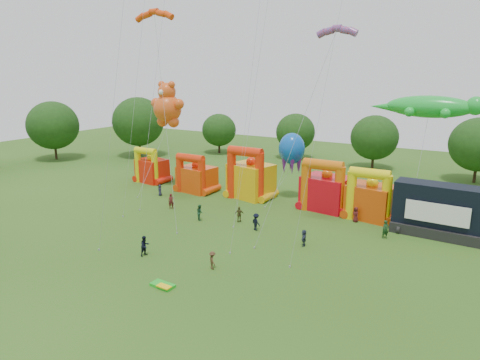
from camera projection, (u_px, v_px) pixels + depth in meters
The scene contains 24 objects.
ground at pixel (111, 283), 35.13m from camera, with size 160.00×160.00×0.00m, color #2C4F16.
tree_ring at pixel (101, 206), 34.68m from camera, with size 121.03×123.10×12.07m.
bouncy_castle_0 at pixel (151, 168), 67.16m from camera, with size 4.87×4.12×5.62m.
bouncy_castle_1 at pixel (196, 177), 61.74m from camera, with size 5.37×4.52×5.69m.
bouncy_castle_2 at pixel (250, 178), 58.61m from camera, with size 6.41×5.59×7.27m.
bouncy_castle_3 at pixel (326, 190), 53.53m from camera, with size 6.02×5.06×6.61m.
bouncy_castle_4 at pixel (370, 199), 50.15m from camera, with size 5.66×4.81×6.30m.
stage_trailer at pixel (438, 211), 44.89m from camera, with size 9.00×3.64×5.59m.
teddy_bear_kite at pixel (165, 116), 61.59m from camera, with size 5.72×9.10×15.74m.
gecko_kite at pixel (427, 120), 49.17m from camera, with size 12.52×8.68×14.39m.
octopus_kite at pixel (287, 163), 57.02m from camera, with size 3.52×7.68×9.10m.
parafoil_kites at pixel (201, 119), 46.98m from camera, with size 28.79×13.56×28.52m.
diamond_kites at pixel (209, 68), 42.19m from camera, with size 25.44×18.69×42.05m.
folded_kite_bundle at pixel (163, 285), 34.47m from camera, with size 2.04×1.16×0.31m.
spectator_0 at pixel (160, 190), 59.94m from camera, with size 0.77×0.50×1.58m, color #202136.
spectator_1 at pixel (171, 201), 54.06m from camera, with size 0.72×0.47×1.97m, color #4C1517.
spectator_2 at pixel (200, 212), 49.95m from camera, with size 0.91×0.71×1.87m, color #1B452A.
spectator_3 at pixel (256, 222), 46.66m from camera, with size 1.24×0.72×1.93m, color black.
spectator_4 at pixel (239, 214), 49.21m from camera, with size 1.09×0.46×1.87m, color #48431C.
spectator_5 at pixel (304, 238), 42.54m from camera, with size 1.55×0.49×1.67m, color #2A3046.
spectator_6 at pixel (356, 215), 49.32m from camera, with size 0.87×0.57×1.78m, color #4E1616.
spectator_7 at pixel (386, 229), 44.37m from camera, with size 0.72×0.47×1.97m, color #163819.
spectator_8 at pixel (145, 246), 40.19m from camera, with size 0.95×0.74×1.95m, color black.
spectator_9 at pixel (212, 260), 37.48m from camera, with size 1.06×0.61×1.63m, color #452E1B.
Camera 1 is at (25.44, -22.14, 16.81)m, focal length 32.00 mm.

